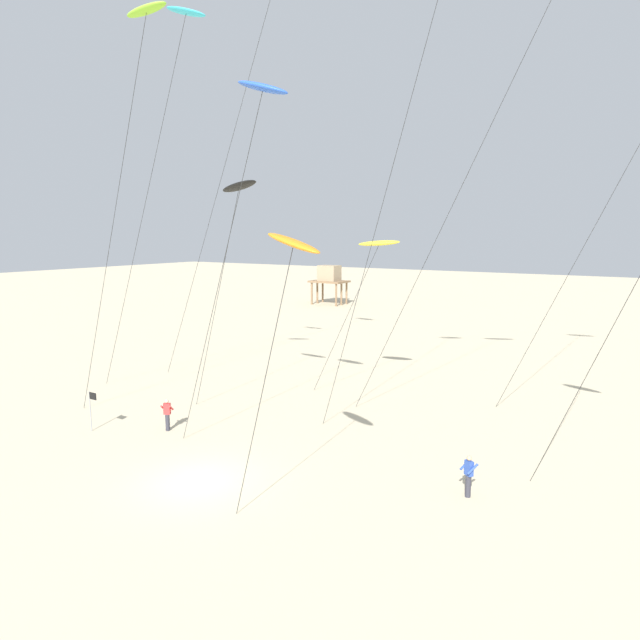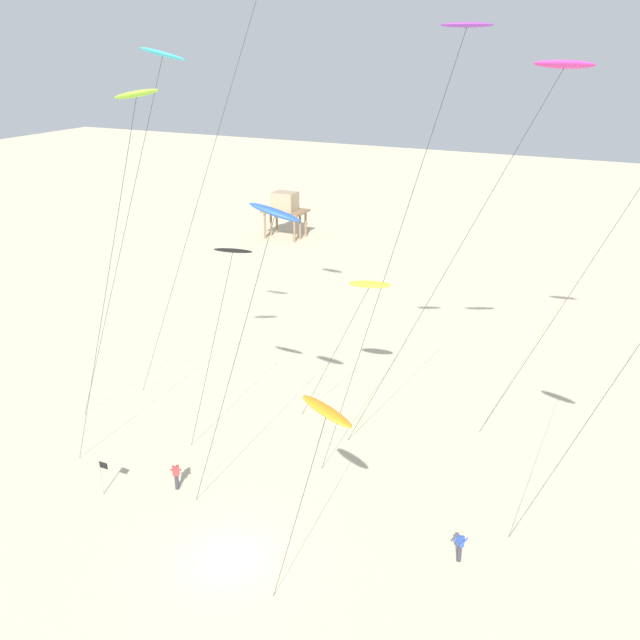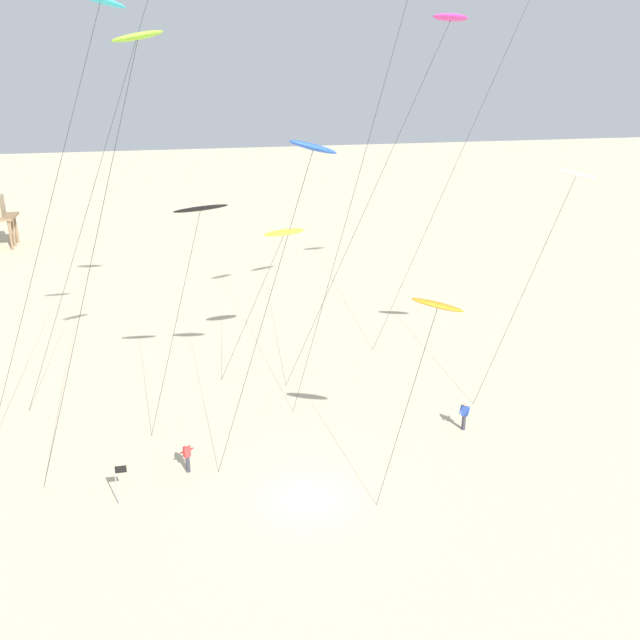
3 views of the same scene
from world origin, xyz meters
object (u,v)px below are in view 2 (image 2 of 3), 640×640
object	(u,v)px
kite_magenta	(562,70)
kite_cyan	(160,64)
kite_purple	(463,39)
kite_orange	(327,413)
kite_yellow	(369,285)
kite_flyer_middle	(176,475)
stilt_house	(285,205)
kite_flyer_nearest	(460,545)
kite_lime	(135,103)
kite_blue	(274,216)
kite_black	(232,252)
marker_flag	(102,471)

from	to	relation	value
kite_magenta	kite_cyan	size ratio (longest dim) A/B	0.98
kite_cyan	kite_purple	bearing A→B (deg)	3.58
kite_orange	kite_yellow	distance (m)	15.57
kite_magenta	kite_flyer_middle	xyz separation A→B (m)	(-16.16, -9.24, -20.55)
kite_purple	kite_cyan	xyz separation A→B (m)	(-14.97, -0.94, -1.17)
kite_orange	kite_magenta	world-z (taller)	kite_magenta
kite_purple	stilt_house	xyz separation A→B (m)	(-31.83, 42.67, -18.73)
kite_flyer_middle	stilt_house	distance (m)	52.02
kite_flyer_nearest	kite_cyan	bearing A→B (deg)	168.79
stilt_house	kite_cyan	bearing A→B (deg)	-68.87
kite_lime	stilt_house	distance (m)	53.74
kite_blue	kite_flyer_nearest	world-z (taller)	kite_blue
kite_cyan	kite_flyer_nearest	world-z (taller)	kite_cyan
kite_blue	kite_yellow	xyz separation A→B (m)	(0.29, 10.53, -6.32)
kite_magenta	kite_purple	distance (m)	5.33
kite_orange	kite_blue	world-z (taller)	kite_blue
kite_lime	kite_flyer_middle	size ratio (longest dim) A/B	12.48
kite_orange	kite_cyan	distance (m)	20.11
kite_lime	kite_flyer_nearest	size ratio (longest dim) A/B	12.48
kite_yellow	kite_flyer_nearest	distance (m)	15.33
kite_yellow	kite_black	bearing A→B (deg)	-129.57
kite_purple	stilt_house	bearing A→B (deg)	126.72
kite_blue	kite_flyer_nearest	size ratio (longest dim) A/B	9.83
kite_flyer_nearest	kite_flyer_middle	distance (m)	15.34
kite_black	kite_flyer_nearest	world-z (taller)	kite_black
kite_flyer_middle	marker_flag	world-z (taller)	marker_flag
kite_lime	kite_blue	bearing A→B (deg)	-3.35
kite_purple	kite_cyan	bearing A→B (deg)	-176.42
kite_blue	stilt_house	distance (m)	55.93
kite_lime	kite_flyer_middle	bearing A→B (deg)	-28.52
kite_purple	marker_flag	bearing A→B (deg)	-153.95
kite_black	kite_purple	bearing A→B (deg)	6.95
kite_blue	kite_cyan	distance (m)	11.57
kite_yellow	kite_magenta	world-z (taller)	kite_magenta
kite_black	kite_yellow	bearing A→B (deg)	50.43
kite_magenta	kite_purple	bearing A→B (deg)	-134.47
kite_black	marker_flag	xyz separation A→B (m)	(-4.68, -6.33, -10.94)
kite_purple	kite_blue	bearing A→B (deg)	-137.52
kite_magenta	kite_cyan	distance (m)	19.16
kite_blue	kite_cyan	size ratio (longest dim) A/B	0.73
kite_lime	stilt_house	xyz separation A→B (m)	(-18.54, 47.81, -16.07)
kite_lime	kite_blue	distance (m)	8.39
kite_black	kite_flyer_middle	bearing A→B (deg)	-110.04
kite_purple	kite_magenta	bearing A→B (deg)	45.53
kite_orange	kite_flyer_nearest	bearing A→B (deg)	52.40
kite_black	stilt_house	bearing A→B (deg)	115.32
kite_blue	kite_flyer_middle	bearing A→B (deg)	179.83
marker_flag	kite_lime	bearing A→B (deg)	46.34
kite_yellow	kite_magenta	size ratio (longest dim) A/B	0.44
kite_blue	kite_flyer_nearest	xyz separation A→B (m)	(8.85, 1.12, -14.88)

